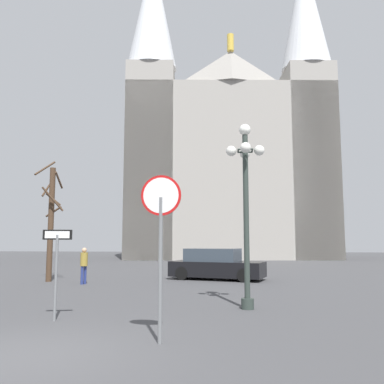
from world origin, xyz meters
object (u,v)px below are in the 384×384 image
(parked_car_near_black, at_px, (216,265))
(pedestrian_walking, at_px, (84,262))
(street_lamp, at_px, (246,193))
(stop_sign, at_px, (161,224))
(cathedral, at_px, (228,154))
(bare_tree, at_px, (51,219))
(one_way_arrow_sign, at_px, (56,261))

(parked_car_near_black, bearing_deg, pedestrian_walking, -154.62)
(street_lamp, bearing_deg, stop_sign, -113.48)
(cathedral, xyz_separation_m, bare_tree, (-8.09, -25.59, -8.42))
(street_lamp, xyz_separation_m, parked_car_near_black, (-1.29, 8.52, -2.60))
(stop_sign, relative_size, bare_tree, 0.54)
(one_way_arrow_sign, bearing_deg, pedestrian_walking, 106.24)
(stop_sign, height_order, street_lamp, street_lamp)
(stop_sign, relative_size, street_lamp, 0.60)
(cathedral, xyz_separation_m, pedestrian_walking, (-6.03, -26.54, -10.38))
(stop_sign, bearing_deg, bare_tree, 124.11)
(cathedral, bearing_deg, bare_tree, -107.55)
(parked_car_near_black, xyz_separation_m, pedestrian_walking, (-5.74, -2.72, 0.25))
(cathedral, bearing_deg, pedestrian_walking, -102.80)
(stop_sign, distance_m, bare_tree, 13.07)
(one_way_arrow_sign, relative_size, parked_car_near_black, 0.45)
(one_way_arrow_sign, distance_m, parked_car_near_black, 11.28)
(cathedral, relative_size, parked_car_near_black, 7.03)
(stop_sign, bearing_deg, pedestrian_walking, 118.06)
(one_way_arrow_sign, bearing_deg, parked_car_near_black, 72.38)
(street_lamp, height_order, pedestrian_walking, street_lamp)
(stop_sign, distance_m, pedestrian_walking, 11.25)
(cathedral, relative_size, stop_sign, 10.66)
(street_lamp, bearing_deg, cathedral, 91.76)
(bare_tree, xyz_separation_m, parked_car_near_black, (7.80, 1.78, -2.21))
(one_way_arrow_sign, distance_m, bare_tree, 10.08)
(parked_car_near_black, bearing_deg, cathedral, 89.30)
(one_way_arrow_sign, xyz_separation_m, parked_car_near_black, (3.41, 10.73, -0.71))
(parked_car_near_black, bearing_deg, one_way_arrow_sign, -107.62)
(stop_sign, height_order, bare_tree, bare_tree)
(street_lamp, distance_m, bare_tree, 11.32)
(cathedral, xyz_separation_m, one_way_arrow_sign, (-3.70, -34.54, -9.92))
(cathedral, height_order, stop_sign, cathedral)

